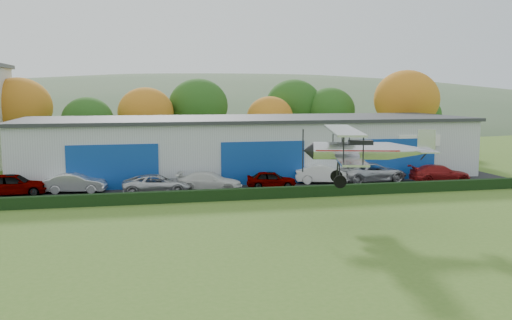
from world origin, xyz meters
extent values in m
plane|color=#456A21|center=(0.00, 0.00, 0.00)|extent=(300.00, 300.00, 0.00)
cube|color=black|center=(3.00, 21.00, 0.03)|extent=(48.00, 9.00, 0.05)
cube|color=black|center=(3.00, 16.20, 0.40)|extent=(46.00, 0.60, 0.80)
cube|color=#B2B7BC|center=(5.00, 28.00, 2.50)|extent=(40.00, 12.00, 5.00)
cube|color=#2D3033|center=(5.00, 28.00, 5.15)|extent=(40.60, 12.60, 0.30)
cube|color=#0F3D95|center=(-7.00, 21.95, 1.80)|extent=(7.00, 0.12, 3.60)
cube|color=#0F3D95|center=(5.00, 21.95, 1.80)|extent=(7.00, 0.12, 3.60)
cube|color=#0F3D95|center=(17.00, 21.95, 1.80)|extent=(7.00, 0.12, 3.60)
cylinder|color=#3D2614|center=(-17.00, 40.00, 1.57)|extent=(0.36, 0.36, 3.15)
ellipsoid|color=#B26115|center=(-17.00, 40.00, 6.03)|extent=(6.84, 6.84, 6.16)
cylinder|color=#3D2614|center=(-10.00, 38.00, 1.22)|extent=(0.36, 0.36, 2.45)
ellipsoid|color=#1E4C14|center=(-10.00, 38.00, 4.69)|extent=(5.32, 5.32, 4.79)
cylinder|color=#3D2614|center=(-4.00, 40.00, 1.40)|extent=(0.36, 0.36, 2.80)
ellipsoid|color=#B26115|center=(-4.00, 40.00, 5.36)|extent=(6.08, 6.08, 5.47)
cylinder|color=#3D2614|center=(2.00, 42.00, 1.57)|extent=(0.36, 0.36, 3.15)
ellipsoid|color=#1E4C14|center=(2.00, 42.00, 6.03)|extent=(6.84, 6.84, 6.16)
cylinder|color=#3D2614|center=(10.00, 40.00, 1.22)|extent=(0.36, 0.36, 2.45)
ellipsoid|color=#B26115|center=(10.00, 40.00, 4.69)|extent=(5.32, 5.32, 4.79)
cylinder|color=#3D2614|center=(18.00, 42.00, 1.40)|extent=(0.36, 0.36, 2.80)
ellipsoid|color=#1E4C14|center=(18.00, 42.00, 5.36)|extent=(6.08, 6.08, 5.47)
cylinder|color=#3D2614|center=(26.00, 38.00, 1.75)|extent=(0.36, 0.36, 3.50)
ellipsoid|color=#B26115|center=(26.00, 38.00, 6.70)|extent=(7.60, 7.60, 6.84)
cylinder|color=#3D2614|center=(30.00, 42.00, 1.22)|extent=(0.36, 0.36, 2.45)
ellipsoid|color=#1E4C14|center=(30.00, 42.00, 4.69)|extent=(5.32, 5.32, 4.79)
cylinder|color=#3D2614|center=(14.00, 44.00, 1.57)|extent=(0.36, 0.36, 3.15)
ellipsoid|color=#1E4C14|center=(14.00, 44.00, 6.03)|extent=(6.84, 6.84, 6.16)
ellipsoid|color=#4C6642|center=(20.00, 140.00, -15.40)|extent=(320.00, 196.00, 56.00)
ellipsoid|color=#4C6642|center=(90.00, 140.00, -9.90)|extent=(240.00, 126.00, 36.00)
imported|color=gray|center=(-14.18, 21.28, 0.87)|extent=(4.82, 1.96, 1.64)
imported|color=silver|center=(-9.75, 21.36, 0.79)|extent=(4.67, 2.19, 1.48)
imported|color=silver|center=(-3.74, 19.63, 0.76)|extent=(5.20, 2.53, 1.43)
imported|color=silver|center=(0.26, 19.79, 0.78)|extent=(5.42, 3.46, 1.46)
imported|color=gray|center=(5.25, 20.20, 0.72)|extent=(4.16, 2.31, 1.34)
imported|color=silver|center=(10.06, 21.44, 0.83)|extent=(4.97, 2.60, 1.56)
imported|color=silver|center=(14.38, 21.29, 0.86)|extent=(6.09, 3.24, 1.63)
imported|color=maroon|center=(19.79, 19.69, 0.79)|extent=(5.29, 2.68, 1.47)
cylinder|color=silver|center=(6.93, 7.92, 4.28)|extent=(4.46, 2.11, 1.03)
cone|color=silver|center=(10.24, 7.04, 4.28)|extent=(2.69, 1.64, 1.03)
cone|color=black|center=(4.55, 8.55, 4.28)|extent=(0.82, 1.14, 1.03)
cube|color=#AF110C|center=(7.26, 7.83, 4.33)|extent=(4.90, 2.24, 0.07)
cube|color=black|center=(7.48, 7.78, 4.76)|extent=(1.50, 1.01, 0.29)
cube|color=silver|center=(6.71, 7.98, 3.93)|extent=(3.49, 8.31, 0.11)
cube|color=silver|center=(6.49, 8.04, 5.48)|extent=(3.71, 8.78, 0.11)
cylinder|color=black|center=(5.45, 5.24, 4.71)|extent=(0.08, 0.08, 1.48)
cylinder|color=black|center=(6.44, 4.98, 4.71)|extent=(0.08, 0.08, 1.48)
cylinder|color=black|center=(6.97, 10.98, 4.71)|extent=(0.08, 0.08, 1.48)
cylinder|color=black|center=(7.96, 10.72, 4.71)|extent=(0.08, 0.08, 1.48)
cylinder|color=black|center=(6.38, 7.65, 5.08)|extent=(0.13, 0.25, 0.85)
cylinder|color=black|center=(6.59, 8.43, 5.08)|extent=(0.13, 0.25, 0.85)
cylinder|color=black|center=(6.14, 7.63, 3.31)|extent=(0.28, 0.79, 1.40)
cylinder|color=black|center=(6.39, 8.57, 3.31)|extent=(0.28, 0.79, 1.40)
cylinder|color=black|center=(6.26, 8.10, 2.62)|extent=(0.63, 2.12, 0.08)
cylinder|color=black|center=(6.00, 7.10, 2.62)|extent=(0.75, 0.34, 0.73)
cylinder|color=black|center=(6.53, 9.09, 2.62)|extent=(0.75, 0.34, 0.73)
cylinder|color=black|center=(11.01, 6.84, 3.99)|extent=(0.42, 0.17, 0.48)
cube|color=silver|center=(11.01, 6.84, 4.33)|extent=(1.75, 3.13, 0.07)
cube|color=silver|center=(11.12, 6.81, 4.91)|extent=(1.01, 0.33, 1.26)
cube|color=black|center=(4.26, 8.63, 4.28)|extent=(0.10, 0.15, 2.51)
camera|label=1|loc=(-5.35, -22.26, 7.78)|focal=39.08mm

